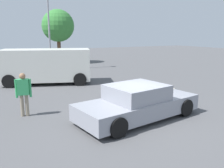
% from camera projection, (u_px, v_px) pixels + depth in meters
% --- Properties ---
extents(ground_plane, '(80.00, 80.00, 0.00)m').
position_uv_depth(ground_plane, '(134.00, 119.00, 8.55)').
color(ground_plane, '#515154').
extents(sedan_foreground, '(4.80, 2.45, 1.26)m').
position_uv_depth(sedan_foreground, '(138.00, 103.00, 8.51)').
color(sedan_foreground, gray).
rests_on(sedan_foreground, ground_plane).
extents(dog, '(0.53, 0.43, 0.45)m').
position_uv_depth(dog, '(172.00, 92.00, 11.39)').
color(dog, beige).
rests_on(dog, ground_plane).
extents(van_white, '(5.52, 3.58, 2.09)m').
position_uv_depth(van_white, '(46.00, 65.00, 14.44)').
color(van_white, silver).
rests_on(van_white, ground_plane).
extents(pedestrian, '(0.56, 0.33, 1.62)m').
position_uv_depth(pedestrian, '(23.00, 91.00, 8.70)').
color(pedestrian, gray).
rests_on(pedestrian, ground_plane).
extents(light_post_near, '(0.44, 0.44, 7.68)m').
position_uv_depth(light_post_near, '(48.00, 7.00, 19.05)').
color(light_post_near, gray).
rests_on(light_post_near, ground_plane).
extents(tree_back_left, '(3.22, 3.22, 5.40)m').
position_uv_depth(tree_back_left, '(58.00, 26.00, 23.96)').
color(tree_back_left, brown).
rests_on(tree_back_left, ground_plane).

